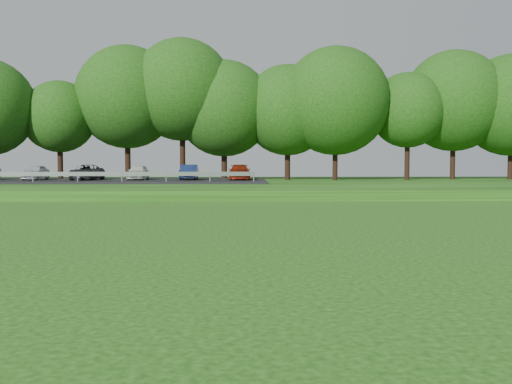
{
  "coord_description": "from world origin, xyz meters",
  "views": [
    {
      "loc": [
        -14.19,
        -12.19,
        2.17
      ],
      "look_at": [
        -13.64,
        4.36,
        1.3
      ],
      "focal_mm": 40.0,
      "sensor_mm": 36.0,
      "label": 1
    }
  ],
  "objects": [
    {
      "name": "berm",
      "position": [
        0.0,
        34.0,
        0.3
      ],
      "size": [
        130.0,
        30.0,
        0.6
      ],
      "primitive_type": "cube",
      "color": "#153D0B",
      "rests_on": "ground"
    },
    {
      "name": "parking_lot",
      "position": [
        -23.8,
        32.82,
        1.06
      ],
      "size": [
        24.0,
        9.0,
        1.38
      ],
      "color": "black",
      "rests_on": "berm"
    },
    {
      "name": "treeline",
      "position": [
        0.0,
        38.0,
        8.1
      ],
      "size": [
        104.0,
        7.0,
        15.0
      ],
      "primitive_type": null,
      "color": "#153D0E",
      "rests_on": "berm"
    },
    {
      "name": "walking_path",
      "position": [
        0.0,
        20.0,
        0.02
      ],
      "size": [
        130.0,
        1.6,
        0.04
      ],
      "primitive_type": "cube",
      "color": "gray",
      "rests_on": "ground"
    }
  ]
}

